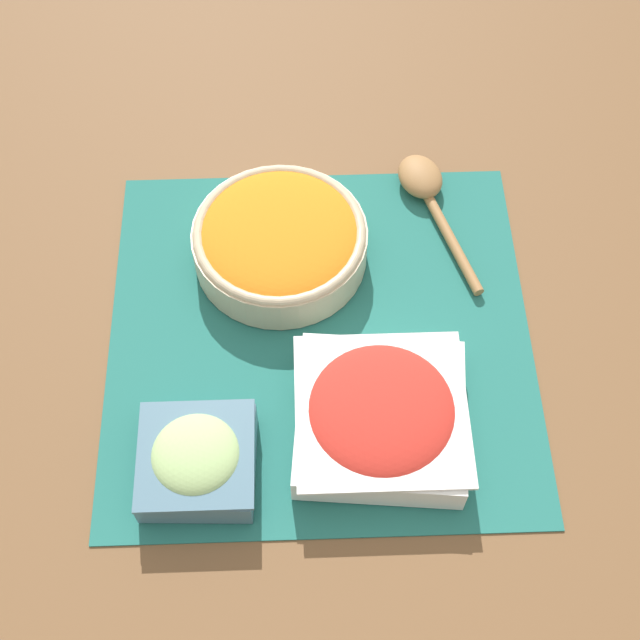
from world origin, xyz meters
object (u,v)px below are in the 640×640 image
Objects in this scene: carrot_bowl at (280,240)px; wooden_spoon at (426,189)px; tomato_bowl at (381,415)px; cucumber_bowl at (197,460)px.

carrot_bowl reaches higher than wooden_spoon.
tomato_bowl reaches higher than wooden_spoon.
tomato_bowl is 0.93× the size of carrot_bowl.
carrot_bowl is 0.19m from wooden_spoon.
carrot_bowl is at bearing 162.00° from cucumber_bowl.
carrot_bowl reaches higher than tomato_bowl.
carrot_bowl is at bearing -155.50° from tomato_bowl.
tomato_bowl is 0.90× the size of wooden_spoon.
cucumber_bowl is at bearing -37.06° from wooden_spoon.
carrot_bowl is (-0.21, -0.10, 0.00)m from tomato_bowl.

